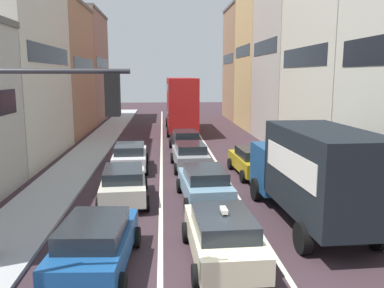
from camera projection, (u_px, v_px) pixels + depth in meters
name	position (u px, v px, depth m)	size (l,w,h in m)	color
ground_plane	(225.00, 282.00, 10.44)	(140.00, 140.00, 0.00)	#3A292F
sidewalk_left	(94.00, 147.00, 29.61)	(2.60, 64.00, 0.14)	#AFAFAF
lane_stripe_left	(162.00, 147.00, 29.98)	(0.16, 60.00, 0.01)	silver
lane_stripe_right	(207.00, 147.00, 30.22)	(0.16, 60.00, 0.01)	silver
building_row_left	(31.00, 70.00, 31.87)	(7.20, 43.90, 12.47)	#B2ADA3
building_row_right	(304.00, 60.00, 32.48)	(7.20, 43.90, 14.21)	#9E7556
traffic_light_pole	(17.00, 153.00, 7.90)	(3.58, 0.38, 5.50)	#2D2D33
removalist_box_truck	(312.00, 171.00, 14.22)	(2.93, 7.78, 3.58)	navy
taxi_centre_lane_front	(223.00, 235.00, 11.49)	(2.18, 4.36, 1.66)	beige
sedan_left_lane_front	(95.00, 243.00, 10.96)	(2.28, 4.40, 1.49)	#194C8C
sedan_centre_lane_second	(205.00, 183.00, 16.97)	(2.29, 4.41, 1.49)	#759EB7
wagon_left_lane_second	(124.00, 183.00, 17.04)	(2.28, 4.41, 1.49)	beige
hatchback_centre_lane_third	(190.00, 155.00, 23.09)	(2.21, 4.38, 1.49)	gray
sedan_left_lane_third	(130.00, 156.00, 22.71)	(2.18, 4.36, 1.49)	silver
coupe_centre_lane_fourth	(185.00, 140.00, 28.21)	(2.25, 4.39, 1.49)	black
sedan_right_lane_behind_truck	(253.00, 161.00, 21.48)	(2.24, 4.39, 1.49)	#B29319
bus_mid_queue_primary	(181.00, 102.00, 37.51)	(2.83, 10.51, 5.06)	#B21919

